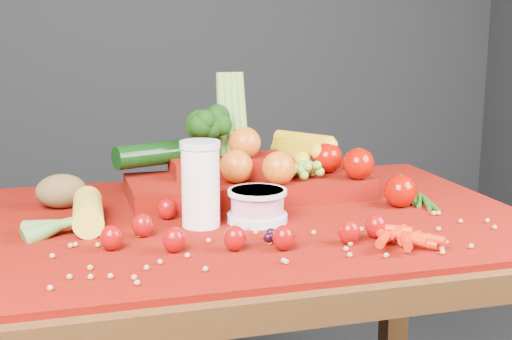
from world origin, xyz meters
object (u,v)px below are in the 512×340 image
object	(u,v)px
milk_glass	(201,181)
yogurt_bowl	(257,205)
produce_mound	(254,169)
table	(259,266)

from	to	relation	value
milk_glass	yogurt_bowl	size ratio (longest dim) A/B	1.40
milk_glass	produce_mound	distance (m)	0.26
yogurt_bowl	milk_glass	bearing A→B (deg)	178.93
milk_glass	produce_mound	size ratio (longest dim) A/B	0.27
table	produce_mound	xyz separation A→B (m)	(0.03, 0.16, 0.17)
produce_mound	milk_glass	bearing A→B (deg)	-128.55
yogurt_bowl	produce_mound	bearing A→B (deg)	76.27
milk_glass	yogurt_bowl	bearing A→B (deg)	-1.07
milk_glass	produce_mound	world-z (taller)	produce_mound
yogurt_bowl	produce_mound	world-z (taller)	produce_mound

